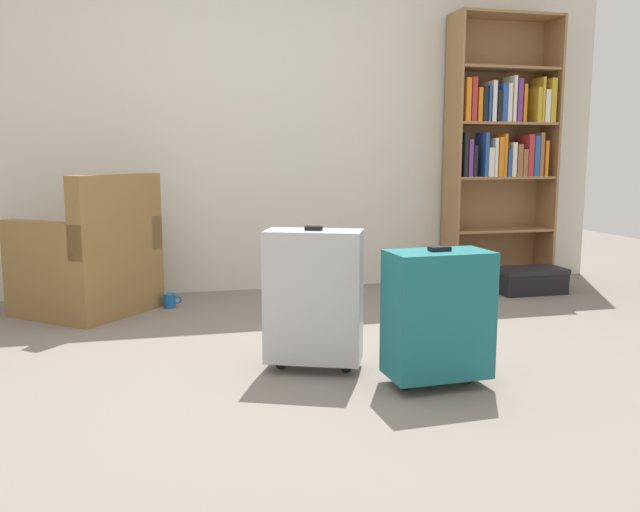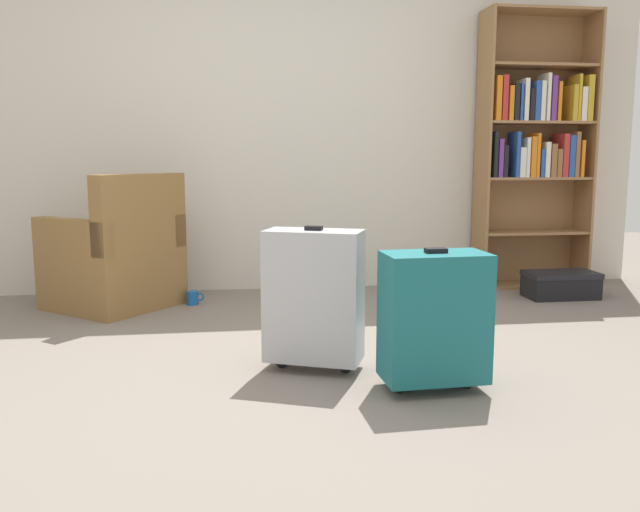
{
  "view_description": "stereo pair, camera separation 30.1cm",
  "coord_description": "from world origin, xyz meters",
  "px_view_note": "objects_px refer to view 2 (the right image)",
  "views": [
    {
      "loc": [
        -0.56,
        -2.83,
        1.01
      ],
      "look_at": [
        0.14,
        0.07,
        0.55
      ],
      "focal_mm": 36.41,
      "sensor_mm": 36.0,
      "label": 1
    },
    {
      "loc": [
        -0.26,
        -2.88,
        1.01
      ],
      "look_at": [
        0.14,
        0.07,
        0.55
      ],
      "focal_mm": 36.41,
      "sensor_mm": 36.0,
      "label": 2
    }
  ],
  "objects_px": {
    "bookshelf": "(534,143)",
    "armchair": "(116,261)",
    "storage_box": "(561,284)",
    "suitcase_silver": "(314,296)",
    "mug": "(193,298)",
    "suitcase_teal": "(434,317)"
  },
  "relations": [
    {
      "from": "bookshelf",
      "to": "armchair",
      "type": "distance_m",
      "value": 3.2
    },
    {
      "from": "bookshelf",
      "to": "storage_box",
      "type": "xyz_separation_m",
      "value": [
        0.03,
        -0.47,
        -1.01
      ]
    },
    {
      "from": "suitcase_silver",
      "to": "armchair",
      "type": "bearing_deg",
      "value": 127.76
    },
    {
      "from": "mug",
      "to": "suitcase_silver",
      "type": "bearing_deg",
      "value": -66.32
    },
    {
      "from": "bookshelf",
      "to": "suitcase_silver",
      "type": "xyz_separation_m",
      "value": [
        -1.94,
        -1.81,
        -0.75
      ]
    },
    {
      "from": "armchair",
      "to": "mug",
      "type": "xyz_separation_m",
      "value": [
        0.5,
        0.0,
        -0.27
      ]
    },
    {
      "from": "suitcase_silver",
      "to": "storage_box",
      "type": "bearing_deg",
      "value": 34.39
    },
    {
      "from": "suitcase_silver",
      "to": "mug",
      "type": "bearing_deg",
      "value": 113.68
    },
    {
      "from": "armchair",
      "to": "mug",
      "type": "bearing_deg",
      "value": 0.23
    },
    {
      "from": "mug",
      "to": "bookshelf",
      "type": "bearing_deg",
      "value": 7.23
    },
    {
      "from": "storage_box",
      "to": "mug",
      "type": "bearing_deg",
      "value": 177.01
    },
    {
      "from": "bookshelf",
      "to": "storage_box",
      "type": "height_order",
      "value": "bookshelf"
    },
    {
      "from": "bookshelf",
      "to": "armchair",
      "type": "height_order",
      "value": "bookshelf"
    },
    {
      "from": "mug",
      "to": "suitcase_teal",
      "type": "height_order",
      "value": "suitcase_teal"
    },
    {
      "from": "mug",
      "to": "suitcase_silver",
      "type": "distance_m",
      "value": 1.65
    },
    {
      "from": "armchair",
      "to": "suitcase_teal",
      "type": "height_order",
      "value": "armchair"
    },
    {
      "from": "storage_box",
      "to": "suitcase_teal",
      "type": "height_order",
      "value": "suitcase_teal"
    },
    {
      "from": "armchair",
      "to": "suitcase_silver",
      "type": "bearing_deg",
      "value": -52.24
    },
    {
      "from": "armchair",
      "to": "suitcase_silver",
      "type": "height_order",
      "value": "armchair"
    },
    {
      "from": "mug",
      "to": "storage_box",
      "type": "height_order",
      "value": "storage_box"
    },
    {
      "from": "storage_box",
      "to": "suitcase_silver",
      "type": "xyz_separation_m",
      "value": [
        -1.97,
        -1.35,
        0.26
      ]
    },
    {
      "from": "bookshelf",
      "to": "suitcase_teal",
      "type": "height_order",
      "value": "bookshelf"
    }
  ]
}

